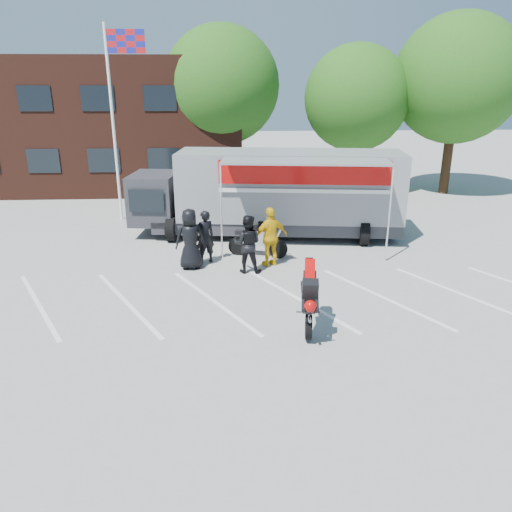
{
  "coord_description": "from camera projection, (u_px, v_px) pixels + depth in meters",
  "views": [
    {
      "loc": [
        -1.71,
        -11.8,
        5.85
      ],
      "look_at": [
        -1.0,
        1.04,
        1.3
      ],
      "focal_mm": 35.0,
      "sensor_mm": 36.0,
      "label": 1
    }
  ],
  "objects": [
    {
      "name": "transporter_truck",
      "position": [
        276.0,
        235.0,
        19.86
      ],
      "size": [
        10.89,
        6.19,
        3.3
      ],
      "primitive_type": null,
      "rotation": [
        0.0,
        0.0,
        -0.12
      ],
      "color": "gray",
      "rests_on": "ground"
    },
    {
      "name": "tree_right",
      "position": [
        457.0,
        79.0,
        25.35
      ],
      "size": [
        6.46,
        6.46,
        9.12
      ],
      "color": "#382314",
      "rests_on": "ground"
    },
    {
      "name": "flagpole",
      "position": [
        117.0,
        100.0,
        20.55
      ],
      "size": [
        1.61,
        0.12,
        8.0
      ],
      "color": "white",
      "rests_on": "ground"
    },
    {
      "name": "spectator_leather_b",
      "position": [
        205.0,
        237.0,
        16.62
      ],
      "size": [
        0.78,
        0.67,
        1.81
      ],
      "primitive_type": "imported",
      "rotation": [
        0.0,
        0.0,
        3.57
      ],
      "color": "black",
      "rests_on": "ground"
    },
    {
      "name": "parking_bay_lines",
      "position": [
        292.0,
        299.0,
        14.08
      ],
      "size": [
        18.09,
        13.33,
        0.01
      ],
      "primitive_type": "cube",
      "rotation": [
        0.0,
        0.0,
        0.52
      ],
      "color": "white",
      "rests_on": "ground"
    },
    {
      "name": "tree_mid",
      "position": [
        357.0,
        98.0,
        25.87
      ],
      "size": [
        5.44,
        5.44,
        7.68
      ],
      "color": "#382314",
      "rests_on": "ground"
    },
    {
      "name": "ground",
      "position": [
        296.0,
        315.0,
        13.14
      ],
      "size": [
        100.0,
        100.0,
        0.0
      ],
      "primitive_type": "plane",
      "color": "#999994",
      "rests_on": "ground"
    },
    {
      "name": "tree_left",
      "position": [
        221.0,
        86.0,
        26.24
      ],
      "size": [
        6.12,
        6.12,
        8.64
      ],
      "color": "#382314",
      "rests_on": "ground"
    },
    {
      "name": "spectator_hivis",
      "position": [
        271.0,
        237.0,
        16.32
      ],
      "size": [
        1.26,
        0.89,
        1.98
      ],
      "primitive_type": "imported",
      "rotation": [
        0.0,
        0.0,
        3.53
      ],
      "color": "yellow",
      "rests_on": "ground"
    },
    {
      "name": "stunt_bike_rider",
      "position": [
        307.0,
        327.0,
        12.49
      ],
      "size": [
        1.0,
        1.79,
        2.01
      ],
      "primitive_type": null,
      "rotation": [
        0.0,
        0.0,
        -0.12
      ],
      "color": "black",
      "rests_on": "ground"
    },
    {
      "name": "spectator_leather_a",
      "position": [
        190.0,
        239.0,
        16.08
      ],
      "size": [
        1.06,
        0.77,
        2.0
      ],
      "primitive_type": "imported",
      "rotation": [
        0.0,
        0.0,
        3.29
      ],
      "color": "black",
      "rests_on": "ground"
    },
    {
      "name": "spectator_leather_c",
      "position": [
        247.0,
        244.0,
        15.79
      ],
      "size": [
        1.02,
        0.85,
        1.88
      ],
      "primitive_type": "imported",
      "rotation": [
        0.0,
        0.0,
        2.98
      ],
      "color": "black",
      "rests_on": "ground"
    },
    {
      "name": "parked_motorcycle",
      "position": [
        258.0,
        256.0,
        17.5
      ],
      "size": [
        2.26,
        1.33,
        1.12
      ],
      "primitive_type": null,
      "rotation": [
        0.0,
        0.0,
        1.27
      ],
      "color": "silver",
      "rests_on": "ground"
    },
    {
      "name": "office_building",
      "position": [
        82.0,
        124.0,
        28.4
      ],
      "size": [
        18.0,
        8.0,
        7.0
      ],
      "primitive_type": "cube",
      "color": "#452016",
      "rests_on": "ground"
    }
  ]
}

